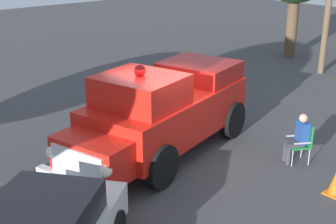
{
  "coord_description": "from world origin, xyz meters",
  "views": [
    {
      "loc": [
        7.07,
        8.0,
        5.26
      ],
      "look_at": [
        -0.3,
        -0.53,
        1.07
      ],
      "focal_mm": 49.18,
      "sensor_mm": 36.0,
      "label": 1
    }
  ],
  "objects_px": {
    "vintage_fire_truck": "(163,110)",
    "spectator_seated": "(298,136)",
    "traffic_cone": "(336,182)",
    "lawn_chair_near_truck": "(303,140)"
  },
  "relations": [
    {
      "from": "vintage_fire_truck",
      "to": "spectator_seated",
      "type": "bearing_deg",
      "value": 130.05
    },
    {
      "from": "spectator_seated",
      "to": "traffic_cone",
      "type": "xyz_separation_m",
      "value": [
        0.72,
        1.5,
        -0.39
      ]
    },
    {
      "from": "spectator_seated",
      "to": "traffic_cone",
      "type": "height_order",
      "value": "spectator_seated"
    },
    {
      "from": "traffic_cone",
      "to": "lawn_chair_near_truck",
      "type": "bearing_deg",
      "value": -120.13
    },
    {
      "from": "vintage_fire_truck",
      "to": "spectator_seated",
      "type": "height_order",
      "value": "vintage_fire_truck"
    },
    {
      "from": "lawn_chair_near_truck",
      "to": "spectator_seated",
      "type": "distance_m",
      "value": 0.17
    },
    {
      "from": "lawn_chair_near_truck",
      "to": "traffic_cone",
      "type": "relative_size",
      "value": 1.61
    },
    {
      "from": "vintage_fire_truck",
      "to": "lawn_chair_near_truck",
      "type": "height_order",
      "value": "vintage_fire_truck"
    },
    {
      "from": "lawn_chair_near_truck",
      "to": "traffic_cone",
      "type": "distance_m",
      "value": 1.68
    },
    {
      "from": "vintage_fire_truck",
      "to": "traffic_cone",
      "type": "height_order",
      "value": "vintage_fire_truck"
    }
  ]
}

